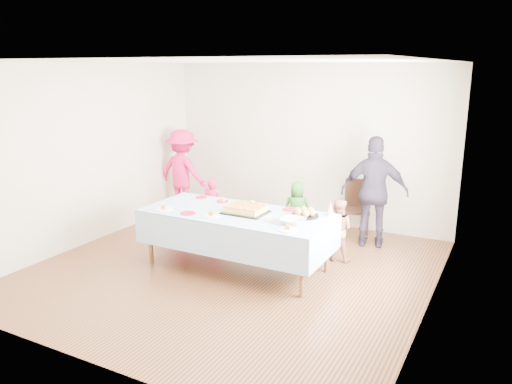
% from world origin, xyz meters
% --- Properties ---
extents(ground, '(5.00, 5.00, 0.00)m').
position_xyz_m(ground, '(0.00, 0.00, 0.00)').
color(ground, '#402312').
rests_on(ground, ground).
extents(room_walls, '(5.04, 5.04, 2.72)m').
position_xyz_m(room_walls, '(0.05, 0.00, 1.77)').
color(room_walls, beige).
rests_on(room_walls, ground).
extents(party_table, '(2.50, 1.10, 0.78)m').
position_xyz_m(party_table, '(0.03, 0.07, 0.72)').
color(party_table, brown).
rests_on(party_table, ground).
extents(birthday_cake, '(0.55, 0.42, 0.10)m').
position_xyz_m(birthday_cake, '(0.15, 0.10, 0.83)').
color(birthday_cake, black).
rests_on(birthday_cake, party_table).
extents(rolls_tray, '(0.37, 0.37, 0.11)m').
position_xyz_m(rolls_tray, '(0.89, 0.31, 0.83)').
color(rolls_tray, black).
rests_on(rolls_tray, party_table).
extents(punch_bowl, '(0.30, 0.30, 0.07)m').
position_xyz_m(punch_bowl, '(0.89, -0.06, 0.82)').
color(punch_bowl, silver).
rests_on(punch_bowl, party_table).
extents(party_hat, '(0.11, 0.11, 0.18)m').
position_xyz_m(party_hat, '(1.17, 0.49, 0.87)').
color(party_hat, white).
rests_on(party_hat, party_table).
extents(fork_pile, '(0.24, 0.18, 0.07)m').
position_xyz_m(fork_pile, '(0.59, -0.09, 0.81)').
color(fork_pile, white).
rests_on(fork_pile, party_table).
extents(plate_red_far_a, '(0.17, 0.17, 0.01)m').
position_xyz_m(plate_red_far_a, '(-0.81, 0.48, 0.79)').
color(plate_red_far_a, red).
rests_on(plate_red_far_a, party_table).
extents(plate_red_far_b, '(0.17, 0.17, 0.01)m').
position_xyz_m(plate_red_far_b, '(-0.41, 0.43, 0.79)').
color(plate_red_far_b, red).
rests_on(plate_red_far_b, party_table).
extents(plate_red_far_c, '(0.16, 0.16, 0.01)m').
position_xyz_m(plate_red_far_c, '(0.03, 0.49, 0.79)').
color(plate_red_far_c, red).
rests_on(plate_red_far_c, party_table).
extents(plate_red_far_d, '(0.20, 0.20, 0.01)m').
position_xyz_m(plate_red_far_d, '(0.60, 0.50, 0.79)').
color(plate_red_far_d, red).
rests_on(plate_red_far_d, party_table).
extents(plate_red_near, '(0.20, 0.20, 0.01)m').
position_xyz_m(plate_red_near, '(-0.50, -0.29, 0.79)').
color(plate_red_near, red).
rests_on(plate_red_near, party_table).
extents(plate_white_left, '(0.24, 0.24, 0.01)m').
position_xyz_m(plate_white_left, '(-0.89, -0.28, 0.79)').
color(plate_white_left, white).
rests_on(plate_white_left, party_table).
extents(plate_white_mid, '(0.21, 0.21, 0.01)m').
position_xyz_m(plate_white_mid, '(-0.17, -0.23, 0.79)').
color(plate_white_mid, white).
rests_on(plate_white_mid, party_table).
extents(plate_white_right, '(0.24, 0.24, 0.01)m').
position_xyz_m(plate_white_right, '(0.93, -0.29, 0.79)').
color(plate_white_right, white).
rests_on(plate_white_right, party_table).
extents(dining_chair, '(0.49, 0.49, 0.89)m').
position_xyz_m(dining_chair, '(1.02, 2.20, 0.50)').
color(dining_chair, black).
rests_on(dining_chair, ground).
extents(toddler_left, '(0.36, 0.28, 0.87)m').
position_xyz_m(toddler_left, '(-1.12, 1.25, 0.44)').
color(toddler_left, '#D51A50').
rests_on(toddler_left, ground).
extents(toddler_mid, '(0.51, 0.42, 0.90)m').
position_xyz_m(toddler_mid, '(0.23, 1.62, 0.45)').
color(toddler_mid, '#306F25').
rests_on(toddler_mid, ground).
extents(toddler_right, '(0.46, 0.37, 0.88)m').
position_xyz_m(toddler_right, '(1.12, 0.97, 0.44)').
color(toddler_right, '#B56754').
rests_on(toddler_right, ground).
extents(adult_left, '(1.02, 0.61, 1.56)m').
position_xyz_m(adult_left, '(-2.10, 1.80, 0.78)').
color(adult_left, '#D71A5B').
rests_on(adult_left, ground).
extents(adult_right, '(1.05, 0.63, 1.67)m').
position_xyz_m(adult_right, '(1.40, 1.77, 0.84)').
color(adult_right, '#302837').
rests_on(adult_right, ground).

